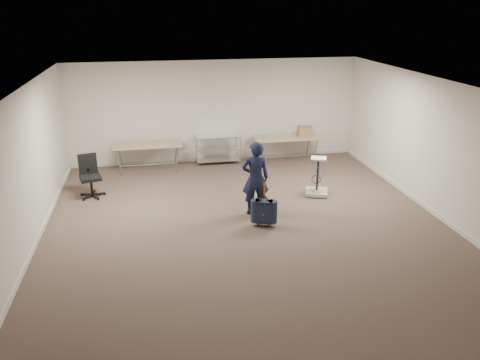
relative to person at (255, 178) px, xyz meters
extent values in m
plane|color=#4F3B30|center=(-0.29, -0.73, -0.79)|extent=(9.00, 9.00, 0.00)
plane|color=silver|center=(-0.29, 3.77, 0.61)|extent=(8.00, 0.00, 8.00)
plane|color=silver|center=(-0.29, -5.23, 0.61)|extent=(8.00, 0.00, 8.00)
plane|color=silver|center=(-4.29, -0.73, 0.61)|extent=(0.00, 9.00, 9.00)
plane|color=silver|center=(3.71, -0.73, 0.61)|extent=(0.00, 9.00, 9.00)
plane|color=white|center=(-0.29, -0.73, 2.01)|extent=(8.00, 8.00, 0.00)
cube|color=beige|center=(-0.29, 3.76, -0.74)|extent=(8.00, 0.02, 0.10)
cube|color=beige|center=(-4.28, -0.73, -0.74)|extent=(0.02, 9.00, 0.10)
cube|color=beige|center=(3.70, -0.73, -0.74)|extent=(0.02, 9.00, 0.10)
cube|color=tan|center=(-2.19, 3.22, -0.08)|extent=(1.80, 0.75, 0.03)
cylinder|color=gray|center=(-2.19, 3.22, -0.64)|extent=(1.50, 0.02, 0.02)
cylinder|color=gray|center=(-2.94, 2.92, -0.45)|extent=(0.13, 0.04, 0.69)
cylinder|color=gray|center=(-1.44, 2.92, -0.45)|extent=(0.13, 0.04, 0.69)
cylinder|color=gray|center=(-2.94, 3.52, -0.45)|extent=(0.13, 0.04, 0.69)
cylinder|color=gray|center=(-1.44, 3.52, -0.45)|extent=(0.13, 0.04, 0.69)
cube|color=tan|center=(1.61, 3.22, -0.08)|extent=(1.80, 0.75, 0.03)
cylinder|color=gray|center=(1.61, 3.22, -0.64)|extent=(1.50, 0.02, 0.02)
cylinder|color=gray|center=(0.86, 2.92, -0.45)|extent=(0.13, 0.04, 0.69)
cylinder|color=gray|center=(2.36, 2.92, -0.45)|extent=(0.13, 0.04, 0.69)
cylinder|color=gray|center=(0.86, 3.52, -0.45)|extent=(0.13, 0.04, 0.69)
cylinder|color=gray|center=(2.36, 3.52, -0.45)|extent=(0.13, 0.04, 0.69)
cylinder|color=silver|center=(-0.89, 3.25, -0.39)|extent=(0.02, 0.02, 0.80)
cylinder|color=silver|center=(0.31, 3.25, -0.39)|extent=(0.02, 0.02, 0.80)
cylinder|color=silver|center=(-0.89, 3.70, -0.39)|extent=(0.02, 0.02, 0.80)
cylinder|color=silver|center=(0.31, 3.70, -0.39)|extent=(0.02, 0.02, 0.80)
cube|color=silver|center=(-0.29, 3.47, -0.69)|extent=(1.20, 0.45, 0.02)
cube|color=silver|center=(-0.29, 3.47, -0.34)|extent=(1.20, 0.45, 0.02)
cube|color=silver|center=(-0.29, 3.47, -0.01)|extent=(1.20, 0.45, 0.01)
imported|color=black|center=(0.00, 0.00, 0.00)|extent=(0.59, 0.40, 1.59)
cube|color=black|center=(0.04, -0.64, -0.47)|extent=(0.39, 0.30, 0.47)
cube|color=black|center=(0.04, -0.63, -0.72)|extent=(0.33, 0.23, 0.03)
cylinder|color=black|center=(-0.07, -0.61, -0.76)|extent=(0.04, 0.07, 0.06)
cylinder|color=black|center=(0.14, -0.68, -0.76)|extent=(0.04, 0.07, 0.06)
torus|color=black|center=(0.04, -0.64, -0.21)|extent=(0.15, 0.07, 0.15)
cube|color=#E2460B|center=(0.04, -0.63, -0.04)|extent=(0.03, 0.02, 0.36)
cylinder|color=black|center=(-3.51, 1.60, -0.75)|extent=(0.59, 0.59, 0.09)
cylinder|color=black|center=(-3.51, 1.60, -0.55)|extent=(0.06, 0.06, 0.40)
cube|color=black|center=(-3.51, 1.60, -0.33)|extent=(0.55, 0.55, 0.08)
cube|color=black|center=(-3.56, 1.81, -0.05)|extent=(0.42, 0.16, 0.47)
cube|color=#F0EDCE|center=(1.64, 0.74, -0.73)|extent=(0.63, 0.63, 0.08)
cylinder|color=black|center=(1.44, 0.54, -0.77)|extent=(0.06, 0.06, 0.04)
cylinder|color=black|center=(1.64, 0.79, -0.30)|extent=(0.05, 0.05, 0.79)
cube|color=#F0EDCE|center=(1.64, 0.74, 0.09)|extent=(0.43, 0.40, 0.04)
torus|color=blue|center=(1.69, 0.66, -0.20)|extent=(0.27, 0.18, 0.24)
cube|color=#A2734B|center=(2.11, 3.17, 0.08)|extent=(0.41, 0.32, 0.29)
camera|label=1|loc=(-2.02, -8.88, 3.40)|focal=35.00mm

